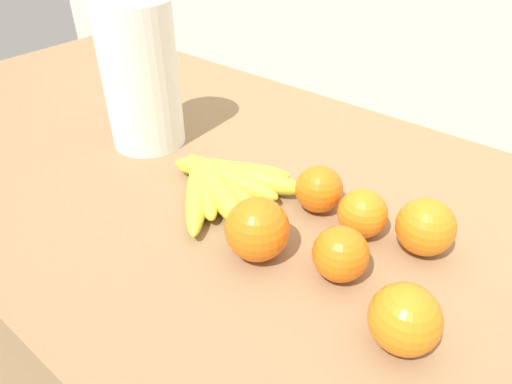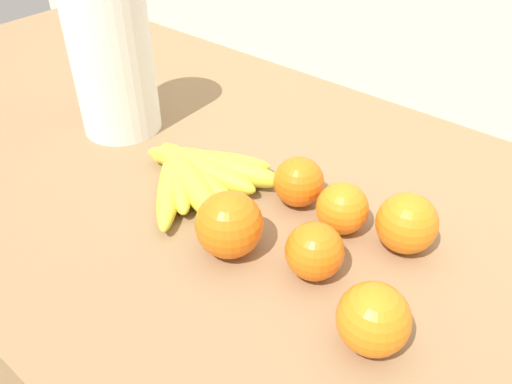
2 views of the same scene
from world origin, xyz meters
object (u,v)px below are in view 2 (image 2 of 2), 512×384
object	(u,v)px
orange_front	(407,223)
paper_towel_roll	(112,58)
orange_right	(315,251)
orange_back_left	(229,225)
orange_center	(342,208)
orange_back_right	(299,182)
banana_bunch	(196,174)
orange_far_right	(373,319)

from	to	relation	value
orange_front	paper_towel_roll	bearing A→B (deg)	-176.07
orange_right	orange_back_left	xyz separation A→B (m)	(-0.10, -0.03, 0.01)
orange_center	orange_back_right	world-z (taller)	orange_back_right
banana_bunch	orange_right	xyz separation A→B (m)	(0.23, -0.04, 0.02)
orange_right	orange_back_right	xyz separation A→B (m)	(-0.09, 0.10, 0.00)
orange_far_right	orange_back_right	distance (m)	0.24
orange_back_left	orange_front	xyz separation A→B (m)	(0.16, 0.14, -0.00)
orange_center	orange_back_left	distance (m)	0.15
orange_back_left	paper_towel_roll	size ratio (longest dim) A/B	0.30
orange_back_left	orange_front	bearing A→B (deg)	41.76
orange_center	orange_far_right	world-z (taller)	orange_far_right
orange_right	banana_bunch	bearing A→B (deg)	170.94
orange_center	orange_back_right	size ratio (longest dim) A/B	0.98
orange_back_right	orange_front	world-z (taller)	orange_front
banana_bunch	orange_back_right	distance (m)	0.15
orange_front	orange_right	bearing A→B (deg)	-118.61
banana_bunch	orange_right	size ratio (longest dim) A/B	3.18
banana_bunch	orange_back_left	xyz separation A→B (m)	(0.13, -0.07, 0.02)
orange_far_right	orange_back_left	bearing A→B (deg)	176.93
orange_center	orange_back_left	size ratio (longest dim) A/B	0.82
banana_bunch	orange_back_right	size ratio (longest dim) A/B	3.18
orange_center	paper_towel_roll	xyz separation A→B (m)	(-0.43, -0.01, 0.09)
orange_far_right	orange_back_left	xyz separation A→B (m)	(-0.20, 0.01, 0.00)
banana_bunch	orange_front	xyz separation A→B (m)	(0.29, 0.07, 0.02)
banana_bunch	orange_center	size ratio (longest dim) A/B	3.25
orange_far_right	orange_back_right	world-z (taller)	orange_far_right
orange_center	orange_front	world-z (taller)	orange_front
orange_back_right	orange_front	bearing A→B (deg)	4.36
banana_bunch	orange_right	bearing A→B (deg)	-9.06
orange_back_left	orange_far_right	bearing A→B (deg)	-3.07
orange_back_left	paper_towel_roll	xyz separation A→B (m)	(-0.34, 0.11, 0.08)
orange_front	paper_towel_roll	xyz separation A→B (m)	(-0.51, -0.03, 0.09)
orange_back_right	paper_towel_roll	bearing A→B (deg)	-176.26
orange_far_right	orange_back_right	size ratio (longest dim) A/B	1.09
orange_back_right	orange_front	xyz separation A→B (m)	(0.15, 0.01, 0.00)
orange_far_right	banana_bunch	bearing A→B (deg)	166.19
orange_center	paper_towel_roll	distance (m)	0.44
orange_back_right	paper_towel_roll	xyz separation A→B (m)	(-0.35, -0.02, 0.09)
orange_right	paper_towel_roll	distance (m)	0.46
orange_back_left	paper_towel_roll	world-z (taller)	paper_towel_roll
orange_back_right	orange_far_right	bearing A→B (deg)	-36.04
banana_bunch	orange_back_left	distance (m)	0.15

